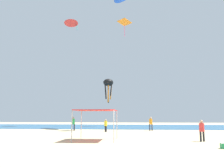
# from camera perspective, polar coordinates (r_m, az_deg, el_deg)

# --- Properties ---
(ground) EXTENTS (110.00, 110.00, 0.10)m
(ground) POSITION_cam_1_polar(r_m,az_deg,el_deg) (17.33, 3.69, -14.78)
(ground) COLOR #D1BA8C
(ocean_strip) EXTENTS (110.00, 19.92, 0.03)m
(ocean_strip) POSITION_cam_1_polar(r_m,az_deg,el_deg) (44.27, 4.84, -10.60)
(ocean_strip) COLOR #28608C
(ocean_strip) RESTS_ON ground
(canopy_tent) EXTENTS (3.29, 3.19, 2.49)m
(canopy_tent) POSITION_cam_1_polar(r_m,az_deg,el_deg) (19.05, -3.99, -6.87)
(canopy_tent) COLOR #B2B2B7
(canopy_tent) RESTS_ON ground
(person_near_tent) EXTENTS (0.49, 0.45, 1.88)m
(person_near_tent) POSITION_cam_1_polar(r_m,az_deg,el_deg) (32.18, 9.72, -9.53)
(person_near_tent) COLOR #33384C
(person_near_tent) RESTS_ON ground
(person_leftmost) EXTENTS (0.50, 0.45, 1.88)m
(person_leftmost) POSITION_cam_1_polar(r_m,az_deg,el_deg) (32.36, -9.73, -9.51)
(person_leftmost) COLOR black
(person_leftmost) RESTS_ON ground
(person_central) EXTENTS (0.38, 0.42, 1.60)m
(person_central) POSITION_cam_1_polar(r_m,az_deg,el_deg) (29.29, -1.58, -10.10)
(person_central) COLOR black
(person_central) RESTS_ON ground
(person_rightmost) EXTENTS (0.42, 0.40, 1.68)m
(person_rightmost) POSITION_cam_1_polar(r_m,az_deg,el_deg) (19.59, 21.61, -10.42)
(person_rightmost) COLOR black
(person_rightmost) RESTS_ON ground
(kite_octopus_black) EXTENTS (2.62, 2.62, 4.68)m
(kite_octopus_black) POSITION_cam_1_polar(r_m,az_deg,el_deg) (44.54, -0.94, 0.07)
(kite_octopus_black) COLOR black
(kite_diamond_orange) EXTENTS (2.35, 2.34, 2.45)m
(kite_diamond_orange) POSITION_cam_1_polar(r_m,az_deg,el_deg) (35.91, 3.16, 15.08)
(kite_diamond_orange) COLOR orange
(kite_delta_red) EXTENTS (3.75, 3.78, 2.45)m
(kite_delta_red) POSITION_cam_1_polar(r_m,az_deg,el_deg) (50.54, -10.21, 15.04)
(kite_delta_red) COLOR red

